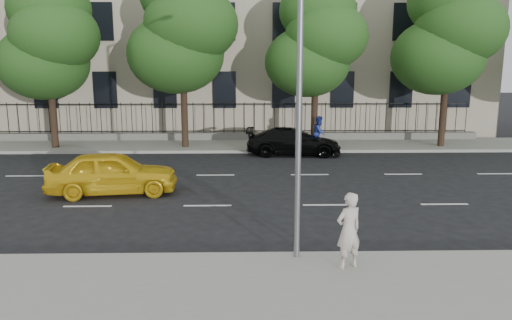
{
  "coord_description": "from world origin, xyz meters",
  "views": [
    {
      "loc": [
        1.29,
        -13.58,
        4.81
      ],
      "look_at": [
        1.63,
        3.0,
        1.46
      ],
      "focal_mm": 35.0,
      "sensor_mm": 36.0,
      "label": 1
    }
  ],
  "objects_px": {
    "yellow_taxi": "(112,173)",
    "black_sedan": "(293,141)",
    "street_light": "(298,44)",
    "woman_near": "(349,230)"
  },
  "relations": [
    {
      "from": "black_sedan",
      "to": "woman_near",
      "type": "bearing_deg",
      "value": -176.43
    },
    {
      "from": "yellow_taxi",
      "to": "black_sedan",
      "type": "distance_m",
      "value": 10.37
    },
    {
      "from": "street_light",
      "to": "woman_near",
      "type": "xyz_separation_m",
      "value": [
        1.1,
        -1.19,
        -4.12
      ]
    },
    {
      "from": "street_light",
      "to": "black_sedan",
      "type": "xyz_separation_m",
      "value": [
        1.22,
        13.27,
        -4.45
      ]
    },
    {
      "from": "yellow_taxi",
      "to": "black_sedan",
      "type": "height_order",
      "value": "yellow_taxi"
    },
    {
      "from": "street_light",
      "to": "black_sedan",
      "type": "height_order",
      "value": "street_light"
    },
    {
      "from": "street_light",
      "to": "yellow_taxi",
      "type": "relative_size",
      "value": 1.75
    },
    {
      "from": "yellow_taxi",
      "to": "street_light",
      "type": "bearing_deg",
      "value": -141.72
    },
    {
      "from": "street_light",
      "to": "yellow_taxi",
      "type": "xyz_separation_m",
      "value": [
        -6.04,
        5.87,
        -4.36
      ]
    },
    {
      "from": "black_sedan",
      "to": "woman_near",
      "type": "distance_m",
      "value": 14.46
    }
  ]
}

